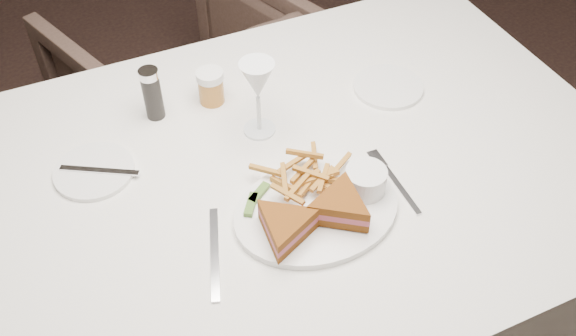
{
  "coord_description": "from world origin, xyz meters",
  "views": [
    {
      "loc": [
        -0.3,
        -1.0,
        1.68
      ],
      "look_at": [
        0.09,
        -0.24,
        0.8
      ],
      "focal_mm": 40.0,
      "sensor_mm": 36.0,
      "label": 1
    }
  ],
  "objects": [
    {
      "name": "chair_far",
      "position": [
        0.16,
        0.63,
        0.35
      ],
      "size": [
        0.84,
        0.82,
        0.7
      ],
      "primitive_type": "imported",
      "rotation": [
        0.0,
        0.0,
        3.45
      ],
      "color": "#44322A",
      "rests_on": "ground"
    },
    {
      "name": "table",
      "position": [
        0.09,
        -0.19,
        0.38
      ],
      "size": [
        1.49,
        1.03,
        0.75
      ],
      "primitive_type": "cube",
      "rotation": [
        0.0,
        0.0,
        -0.04
      ],
      "color": "silver",
      "rests_on": "ground"
    },
    {
      "name": "table_setting",
      "position": [
        0.1,
        -0.23,
        0.79
      ],
      "size": [
        0.83,
        0.61,
        0.18
      ],
      "color": "white",
      "rests_on": "table"
    },
    {
      "name": "ground",
      "position": [
        0.0,
        0.0,
        0.0
      ],
      "size": [
        5.0,
        5.0,
        0.0
      ],
      "primitive_type": "plane",
      "color": "black",
      "rests_on": "ground"
    }
  ]
}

